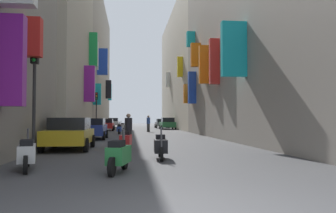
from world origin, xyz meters
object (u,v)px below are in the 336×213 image
at_px(parked_car_red, 106,124).
at_px(scooter_blue, 119,129).
at_px(parked_car_grey, 162,123).
at_px(pedestrian_near_left, 148,124).
at_px(scooter_red, 126,140).
at_px(traffic_light_far_corner, 34,79).
at_px(scooter_green, 119,155).
at_px(pedestrian_crossing, 128,130).
at_px(scooter_white, 27,153).
at_px(scooter_silver, 122,126).
at_px(scooter_black, 161,146).
at_px(parked_car_blue, 93,128).
at_px(parked_car_green, 168,123).
at_px(traffic_light_near_corner, 96,105).
at_px(parked_car_silver, 113,122).
at_px(parked_car_yellow, 70,133).

bearing_deg(parked_car_red, scooter_blue, -78.42).
height_order(parked_car_grey, parked_car_red, parked_car_red).
distance_m(scooter_blue, pedestrian_near_left, 5.36).
distance_m(scooter_red, traffic_light_far_corner, 4.69).
distance_m(scooter_green, pedestrian_crossing, 8.35).
bearing_deg(scooter_white, scooter_silver, 86.93).
bearing_deg(scooter_silver, scooter_green, -88.86).
distance_m(parked_car_red, scooter_silver, 3.39).
height_order(parked_car_red, pedestrian_near_left, pedestrian_near_left).
bearing_deg(traffic_light_far_corner, scooter_black, -13.15).
distance_m(parked_car_blue, pedestrian_crossing, 7.08).
distance_m(scooter_black, traffic_light_far_corner, 5.28).
bearing_deg(scooter_blue, parked_car_grey, 73.31).
xyz_separation_m(pedestrian_near_left, traffic_light_far_corner, (-5.48, -23.32, 1.97)).
xyz_separation_m(parked_car_green, pedestrian_crossing, (-5.08, -27.67, 0.03)).
bearing_deg(parked_car_blue, scooter_blue, 78.76).
bearing_deg(parked_car_red, traffic_light_near_corner, -97.36).
bearing_deg(scooter_silver, scooter_white, -93.07).
relative_size(parked_car_silver, scooter_green, 2.41).
height_order(parked_car_red, traffic_light_near_corner, traffic_light_near_corner).
xyz_separation_m(parked_car_grey, traffic_light_far_corner, (-8.35, -38.22, 2.12)).
xyz_separation_m(scooter_blue, pedestrian_crossing, (0.90, -14.48, 0.37)).
bearing_deg(scooter_blue, pedestrian_crossing, -86.45).
bearing_deg(scooter_red, parked_car_blue, 105.01).
xyz_separation_m(scooter_red, pedestrian_crossing, (0.10, 2.13, 0.37)).
distance_m(pedestrian_crossing, traffic_light_near_corner, 18.84).
distance_m(parked_car_yellow, parked_car_green, 30.02).
relative_size(parked_car_red, parked_car_blue, 1.04).
relative_size(parked_car_silver, traffic_light_near_corner, 1.01).
relative_size(parked_car_yellow, scooter_black, 2.06).
distance_m(scooter_silver, scooter_white, 33.99).
xyz_separation_m(parked_car_grey, traffic_light_near_corner, (-8.30, -15.41, 2.09)).
bearing_deg(parked_car_green, traffic_light_far_corner, -104.89).
relative_size(parked_car_silver, scooter_black, 2.19).
xyz_separation_m(scooter_blue, traffic_light_near_corner, (-2.50, 3.95, 2.37)).
distance_m(parked_car_red, parked_car_green, 8.87).
distance_m(pedestrian_crossing, traffic_light_far_corner, 5.93).
relative_size(scooter_red, pedestrian_near_left, 1.13).
bearing_deg(pedestrian_near_left, scooter_silver, 111.80).
bearing_deg(traffic_light_far_corner, parked_car_blue, 84.89).
bearing_deg(traffic_light_far_corner, parked_car_red, 88.57).
relative_size(parked_car_silver, traffic_light_far_corner, 1.00).
bearing_deg(parked_car_grey, parked_car_green, -88.40).
distance_m(scooter_black, scooter_blue, 20.03).
bearing_deg(parked_car_green, scooter_silver, -167.29).
bearing_deg(parked_car_grey, scooter_silver, -127.70).
bearing_deg(scooter_green, traffic_light_far_corner, 129.16).
bearing_deg(pedestrian_near_left, scooter_black, -92.11).
bearing_deg(scooter_silver, parked_car_grey, 52.30).
bearing_deg(pedestrian_crossing, scooter_red, -92.76).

